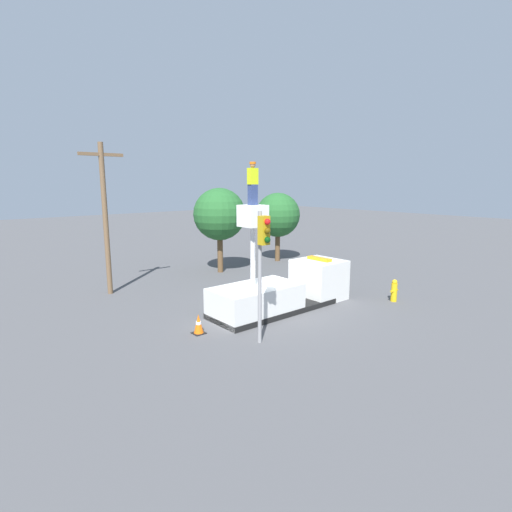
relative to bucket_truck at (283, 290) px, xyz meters
name	(u,v)px	position (x,y,z in m)	size (l,w,h in m)	color
ground_plane	(274,311)	(-0.58, 0.00, -0.85)	(120.00, 120.00, 0.00)	#4C4C4F
bucket_truck	(283,290)	(0.00, 0.00, 0.00)	(7.20, 2.25, 4.84)	black
worker	(253,183)	(-1.82, 0.00, 4.87)	(0.40, 0.26, 1.75)	navy
traffic_light_pole	(263,251)	(-3.45, -2.51, 2.55)	(0.34, 0.57, 4.79)	gray
fire_hydrant	(394,291)	(4.93, -2.73, -0.31)	(0.53, 0.29, 1.10)	gold
traffic_cone_rear	(199,324)	(-4.69, -0.17, -0.48)	(0.47, 0.47, 0.78)	black
tree_left_bg	(220,215)	(2.17, 8.13, 2.89)	(3.32, 3.32, 5.43)	brown
tree_right_bg	(278,215)	(7.62, 8.50, 2.54)	(3.22, 3.22, 5.03)	brown
utility_pole	(105,214)	(-5.22, 7.67, 3.33)	(2.20, 0.26, 7.73)	brown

